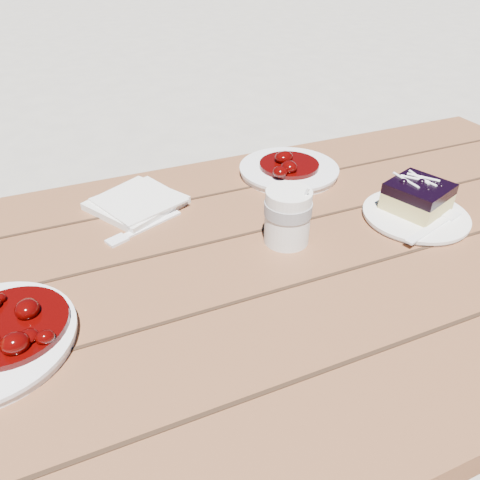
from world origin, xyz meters
name	(u,v)px	position (x,y,z in m)	size (l,w,h in m)	color
picnic_table	(164,360)	(0.00, 0.00, 0.59)	(2.00, 1.55, 0.75)	brown
goulash_stew	(7,317)	(-0.20, -0.03, 0.79)	(0.15, 0.15, 0.04)	#410302
dessert_plate	(415,216)	(0.50, 0.00, 0.76)	(0.19, 0.19, 0.01)	white
blueberry_cake	(418,196)	(0.51, 0.02, 0.79)	(0.13, 0.13, 0.06)	#D6C674
fork_dessert	(428,230)	(0.48, -0.05, 0.76)	(0.03, 0.16, 0.01)	white
coffee_cup	(288,217)	(0.25, 0.03, 0.80)	(0.08, 0.08, 0.10)	white
napkin_stack	(136,203)	(0.03, 0.26, 0.76)	(0.15, 0.15, 0.01)	white
fork_table	(152,224)	(0.04, 0.18, 0.75)	(0.03, 0.16, 0.01)	white
second_plate	(289,171)	(0.37, 0.27, 0.76)	(0.21, 0.21, 0.02)	white
second_stew	(290,158)	(0.37, 0.27, 0.79)	(0.13, 0.13, 0.04)	#410302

